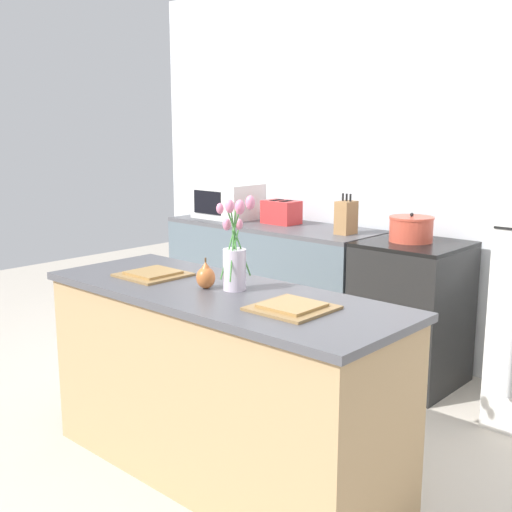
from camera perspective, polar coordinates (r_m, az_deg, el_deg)
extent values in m
plane|color=beige|center=(3.22, -3.16, -18.58)|extent=(10.00, 10.00, 0.00)
cube|color=silver|center=(4.44, 15.55, 7.61)|extent=(5.20, 0.08, 2.70)
cube|color=tan|center=(3.03, -3.25, -11.56)|extent=(1.76, 0.62, 0.86)
cube|color=#4C4C51|center=(2.89, -3.35, -3.40)|extent=(1.80, 0.66, 0.03)
cube|color=slate|center=(4.83, 1.50, -2.64)|extent=(1.68, 0.60, 0.88)
cube|color=#515156|center=(4.74, 1.52, 2.70)|extent=(1.68, 0.60, 0.03)
cube|color=black|center=(4.19, 13.62, -5.11)|extent=(0.60, 0.60, 0.89)
cube|color=black|center=(4.09, 13.92, 1.02)|extent=(0.60, 0.60, 0.02)
cube|color=black|center=(3.95, 11.45, -6.55)|extent=(0.42, 0.01, 0.29)
cylinder|color=silver|center=(2.87, -1.92, -1.21)|extent=(0.10, 0.10, 0.19)
cylinder|color=#4C9342|center=(2.84, -1.82, 0.91)|extent=(0.06, 0.01, 0.31)
ellipsoid|color=pink|center=(2.80, -1.45, 4.36)|extent=(0.04, 0.04, 0.07)
cylinder|color=#4C9342|center=(2.86, -1.53, 1.17)|extent=(0.04, 0.12, 0.31)
ellipsoid|color=pink|center=(2.86, -0.52, 4.77)|extent=(0.04, 0.04, 0.06)
cylinder|color=#4C9342|center=(2.87, -1.79, 0.22)|extent=(0.03, 0.07, 0.22)
ellipsoid|color=pink|center=(2.88, -1.51, 2.85)|extent=(0.03, 0.03, 0.05)
cylinder|color=#4C9342|center=(2.86, -2.08, 0.18)|extent=(0.08, 0.01, 0.22)
ellipsoid|color=pink|center=(2.86, -2.59, 2.82)|extent=(0.04, 0.04, 0.06)
cylinder|color=#4C9342|center=(2.84, -2.34, 0.93)|extent=(0.05, 0.08, 0.30)
ellipsoid|color=pink|center=(2.81, -3.24, 4.23)|extent=(0.03, 0.03, 0.05)
cylinder|color=#4C9342|center=(2.82, -2.07, 1.01)|extent=(0.06, 0.10, 0.32)
ellipsoid|color=pink|center=(2.74, -2.36, 4.45)|extent=(0.04, 0.04, 0.06)
ellipsoid|color=#C66B33|center=(2.91, -4.49, -1.93)|extent=(0.09, 0.09, 0.10)
cone|color=#C66B33|center=(2.90, -4.51, -0.85)|extent=(0.05, 0.05, 0.04)
cylinder|color=brown|center=(2.89, -4.51, -0.35)|extent=(0.01, 0.01, 0.02)
cube|color=olive|center=(3.19, -9.13, -1.66)|extent=(0.30, 0.30, 0.01)
cube|color=#A37A42|center=(3.19, -9.14, -1.45)|extent=(0.21, 0.21, 0.01)
cube|color=olive|center=(2.58, 3.23, -4.65)|extent=(0.30, 0.30, 0.01)
cube|color=#A37A42|center=(2.58, 3.23, -4.39)|extent=(0.21, 0.21, 0.01)
cube|color=red|center=(4.74, 2.26, 3.92)|extent=(0.26, 0.18, 0.17)
cube|color=black|center=(4.76, 1.85, 4.98)|extent=(0.05, 0.11, 0.01)
cube|color=black|center=(4.70, 2.69, 4.89)|extent=(0.05, 0.11, 0.01)
cube|color=black|center=(4.83, 0.99, 4.36)|extent=(0.02, 0.02, 0.02)
cylinder|color=#CC4C38|center=(4.10, 13.62, 2.24)|extent=(0.27, 0.27, 0.14)
cylinder|color=#CC4C38|center=(4.09, 13.67, 3.33)|extent=(0.28, 0.28, 0.01)
sphere|color=black|center=(4.09, 13.68, 3.59)|extent=(0.02, 0.02, 0.02)
cube|color=white|center=(5.04, -2.50, 4.93)|extent=(0.48, 0.36, 0.27)
cube|color=black|center=(4.94, -4.36, 4.78)|extent=(0.29, 0.01, 0.18)
cube|color=#A37547|center=(4.31, 8.01, 3.40)|extent=(0.10, 0.14, 0.22)
cylinder|color=black|center=(4.31, 7.73, 5.21)|extent=(0.01, 0.01, 0.05)
cylinder|color=black|center=(4.29, 8.06, 5.18)|extent=(0.01, 0.01, 0.05)
cylinder|color=black|center=(4.27, 8.39, 5.15)|extent=(0.01, 0.01, 0.05)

